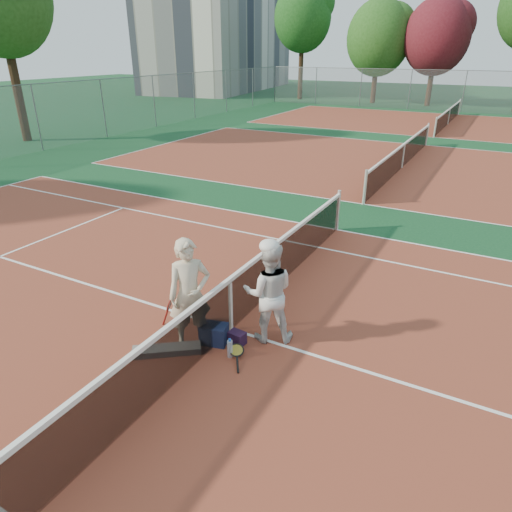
% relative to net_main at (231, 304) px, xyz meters
% --- Properties ---
extents(ground, '(130.00, 130.00, 0.00)m').
position_rel_net_main_xyz_m(ground, '(0.00, 0.00, -0.51)').
color(ground, '#103D1F').
rests_on(ground, ground).
extents(court_main, '(23.77, 10.97, 0.01)m').
position_rel_net_main_xyz_m(court_main, '(0.00, 0.00, -0.51)').
color(court_main, brown).
rests_on(court_main, ground).
extents(court_far_a, '(23.77, 10.97, 0.01)m').
position_rel_net_main_xyz_m(court_far_a, '(0.00, 13.50, -0.51)').
color(court_far_a, brown).
rests_on(court_far_a, ground).
extents(court_far_b, '(23.77, 10.97, 0.01)m').
position_rel_net_main_xyz_m(court_far_b, '(0.00, 27.00, -0.51)').
color(court_far_b, brown).
rests_on(court_far_b, ground).
extents(net_main, '(0.10, 10.98, 1.02)m').
position_rel_net_main_xyz_m(net_main, '(0.00, 0.00, 0.00)').
color(net_main, black).
rests_on(net_main, ground).
extents(net_far_a, '(0.10, 10.98, 1.02)m').
position_rel_net_main_xyz_m(net_far_a, '(0.00, 13.50, 0.00)').
color(net_far_a, black).
rests_on(net_far_a, ground).
extents(net_far_b, '(0.10, 10.98, 1.02)m').
position_rel_net_main_xyz_m(net_far_b, '(0.00, 27.00, 0.00)').
color(net_far_b, black).
rests_on(net_far_b, ground).
extents(fence_back, '(32.00, 0.06, 3.00)m').
position_rel_net_main_xyz_m(fence_back, '(0.00, 34.00, 0.99)').
color(fence_back, slate).
rests_on(fence_back, ground).
extents(apartment_block, '(12.96, 23.18, 15.00)m').
position_rel_net_main_xyz_m(apartment_block, '(-28.00, 44.00, 6.99)').
color(apartment_block, beige).
rests_on(apartment_block, ground).
extents(player_a, '(0.79, 0.80, 1.87)m').
position_rel_net_main_xyz_m(player_a, '(-0.35, -0.65, 0.42)').
color(player_a, beige).
rests_on(player_a, ground).
extents(player_b, '(1.05, 0.97, 1.73)m').
position_rel_net_main_xyz_m(player_b, '(0.67, 0.10, 0.36)').
color(player_b, silver).
rests_on(player_b, ground).
extents(racket_red, '(0.31, 0.33, 0.57)m').
position_rel_net_main_xyz_m(racket_red, '(-0.99, -0.39, -0.22)').
color(racket_red, maroon).
rests_on(racket_red, ground).
extents(racket_black_held, '(0.36, 0.37, 0.57)m').
position_rel_net_main_xyz_m(racket_black_held, '(0.76, 0.23, -0.23)').
color(racket_black_held, black).
rests_on(racket_black_held, ground).
extents(racket_spare, '(0.55, 0.65, 0.13)m').
position_rel_net_main_xyz_m(racket_spare, '(0.46, -0.58, -0.44)').
color(racket_spare, black).
rests_on(racket_spare, ground).
extents(sports_bag_navy, '(0.49, 0.39, 0.34)m').
position_rel_net_main_xyz_m(sports_bag_navy, '(-0.04, -0.47, -0.34)').
color(sports_bag_navy, black).
rests_on(sports_bag_navy, ground).
extents(sports_bag_purple, '(0.29, 0.21, 0.22)m').
position_rel_net_main_xyz_m(sports_bag_purple, '(0.30, -0.31, -0.40)').
color(sports_bag_purple, black).
rests_on(sports_bag_purple, ground).
extents(net_cover_canvas, '(1.02, 0.85, 0.11)m').
position_rel_net_main_xyz_m(net_cover_canvas, '(-0.56, -1.07, -0.45)').
color(net_cover_canvas, '#645F5B').
rests_on(net_cover_canvas, ground).
extents(water_bottle, '(0.09, 0.09, 0.30)m').
position_rel_net_main_xyz_m(water_bottle, '(0.39, -0.67, -0.36)').
color(water_bottle, '#C9E3FF').
rests_on(water_bottle, ground).
extents(tree_back_0, '(5.18, 5.18, 10.02)m').
position_rel_net_main_xyz_m(tree_back_0, '(-14.97, 37.41, 6.50)').
color(tree_back_0, '#382314').
rests_on(tree_back_0, ground).
extents(tree_back_1, '(5.45, 5.45, 8.45)m').
position_rel_net_main_xyz_m(tree_back_1, '(-7.81, 37.42, 4.79)').
color(tree_back_1, '#382314').
rests_on(tree_back_1, ground).
extents(tree_back_maroon, '(5.26, 5.26, 8.40)m').
position_rel_net_main_xyz_m(tree_back_maroon, '(-3.08, 37.51, 4.85)').
color(tree_back_maroon, '#382314').
rests_on(tree_back_maroon, ground).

